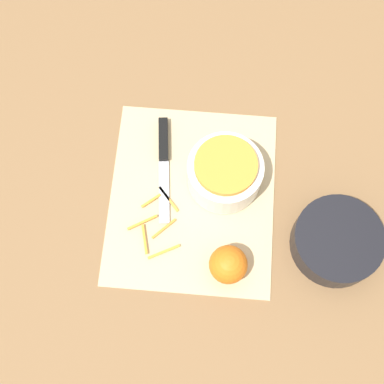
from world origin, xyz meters
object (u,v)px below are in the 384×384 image
bowl_speckled (225,172)px  bowl_dark (337,241)px  knife (164,151)px  orange_left (228,265)px

bowl_speckled → bowl_dark: size_ratio=0.87×
knife → orange_left: size_ratio=3.12×
bowl_speckled → bowl_dark: 0.26m
orange_left → bowl_speckled: bearing=-174.4°
knife → bowl_speckled: bearing=62.3°
bowl_speckled → orange_left: bowl_speckled is taller
bowl_speckled → knife: 0.15m
knife → orange_left: (0.24, 0.15, 0.03)m
bowl_speckled → knife: size_ratio=0.65×
bowl_dark → bowl_speckled: bearing=-117.7°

